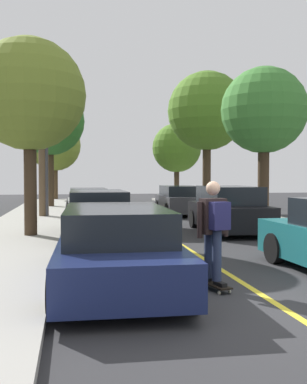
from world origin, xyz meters
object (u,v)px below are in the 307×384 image
object	(u,v)px
parked_car_left_near	(98,216)
skateboarder	(214,226)
street_tree_right_far	(177,148)
street_tree_left_farthest	(55,146)
parked_car_left_far	(88,203)
parked_car_right_far	(179,200)
street_tree_left_near	(43,98)
parked_car_right_near	(228,210)
street_tree_left_nearest	(29,95)
street_tree_left_far	(50,121)
street_tree_right_near	(207,112)
parked_car_left_nearest	(116,247)
streetlamp	(46,147)
street_tree_right_nearest	(264,111)
skateboard	(213,284)

from	to	relation	value
parked_car_left_near	skateboarder	world-z (taller)	skateboarder
street_tree_right_far	skateboarder	bearing A→B (deg)	-101.86
street_tree_left_farthest	parked_car_left_far	bearing A→B (deg)	-82.32
parked_car_left_far	parked_car_right_far	size ratio (longest dim) A/B	1.09
street_tree_left_near	parked_car_right_near	bearing A→B (deg)	-42.65
street_tree_left_farthest	street_tree_right_far	world-z (taller)	street_tree_left_farthest
parked_car_right_far	street_tree_left_nearest	distance (m)	10.22
street_tree_left_far	street_tree_right_near	distance (m)	8.84
parked_car_left_nearest	parked_car_left_far	world-z (taller)	parked_car_left_nearest
parked_car_right_far	street_tree_right_near	distance (m)	5.19
street_tree_left_near	streetlamp	xyz separation A→B (m)	(0.14, -0.20, -2.09)
street_tree_left_near	street_tree_left_farthest	size ratio (longest dim) A/B	1.14
parked_car_left_far	street_tree_right_nearest	size ratio (longest dim) A/B	0.80
street_tree_right_nearest	street_tree_left_farthest	bearing A→B (deg)	113.73
parked_car_left_nearest	skateboarder	xyz separation A→B (m)	(1.53, -0.56, 0.38)
parked_car_left_far	street_tree_left_farthest	distance (m)	14.56
parked_car_right_near	parked_car_right_far	bearing A→B (deg)	89.99
streetlamp	skateboarder	size ratio (longest dim) A/B	3.04
street_tree_right_far	skateboard	distance (m)	23.03
parked_car_left_near	parked_car_left_far	size ratio (longest dim) A/B	0.99
street_tree_right_nearest	parked_car_left_far	bearing A→B (deg)	144.62
parked_car_left_near	street_tree_left_farthest	bearing A→B (deg)	95.14
parked_car_right_far	streetlamp	xyz separation A→B (m)	(-6.07, -1.21, 2.36)
street_tree_right_far	parked_car_right_far	bearing A→B (deg)	-102.50
parked_car_left_near	skateboard	size ratio (longest dim) A/B	5.23
skateboard	street_tree_left_farthest	bearing A→B (deg)	97.22
street_tree_left_near	street_tree_right_far	distance (m)	12.60
parked_car_right_far	skateboarder	bearing A→B (deg)	-101.46
parked_car_right_near	street_tree_left_nearest	bearing A→B (deg)	-174.38
parked_car_left_nearest	street_tree_right_nearest	distance (m)	10.71
parked_car_right_near	street_tree_left_near	world-z (taller)	street_tree_left_near
street_tree_right_near	parked_car_right_near	bearing A→B (deg)	-102.52
parked_car_left_nearest	street_tree_right_nearest	world-z (taller)	street_tree_right_nearest
parked_car_left_nearest	street_tree_right_near	distance (m)	16.84
skateboard	skateboarder	size ratio (longest dim) A/B	0.52
street_tree_left_nearest	street_tree_left_near	bearing A→B (deg)	90.00
parked_car_left_nearest	street_tree_right_far	size ratio (longest dim) A/B	0.89
street_tree_left_farthest	skateboard	distance (m)	27.44
parked_car_left_near	skateboard	distance (m)	6.12
parked_car_left_far	street_tree_left_far	bearing A→B (deg)	107.16
parked_car_left_nearest	street_tree_left_nearest	xyz separation A→B (m)	(-1.89, 5.85, 3.49)
street_tree_left_farthest	parked_car_left_nearest	bearing A→B (deg)	-85.90
street_tree_left_far	street_tree_right_near	bearing A→B (deg)	-23.53
parked_car_right_near	parked_car_right_far	distance (m)	6.73
skateboard	skateboarder	distance (m)	0.95
street_tree_left_far	street_tree_left_farthest	world-z (taller)	street_tree_left_far
parked_car_right_far	skateboard	distance (m)	14.02
parked_car_left_nearest	street_tree_left_far	size ratio (longest dim) A/B	0.69
parked_car_right_far	street_tree_left_near	size ratio (longest dim) A/B	0.63
street_tree_left_nearest	street_tree_left_far	world-z (taller)	street_tree_left_far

